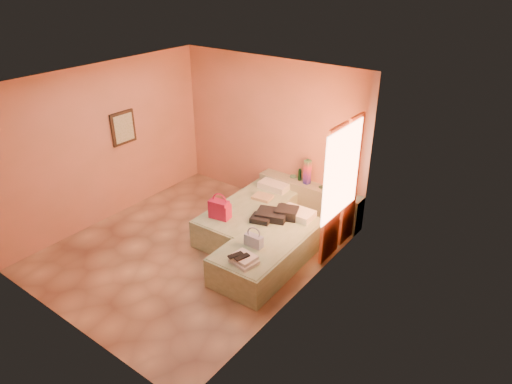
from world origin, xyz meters
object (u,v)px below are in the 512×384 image
Objects in this scene: flower_vase at (347,187)px; blue_handbag at (254,241)px; bed_left at (248,217)px; water_bottle at (300,175)px; headboard_ledge at (309,200)px; magenta_handbag at (220,209)px; towel_stack at (244,260)px; bed_right at (269,251)px; green_book at (324,188)px.

blue_handbag is (-0.46, -2.09, -0.20)m from flower_vase.
water_bottle reaches higher than bed_left.
bed_left is 1.80m from flower_vase.
headboard_ledge is 0.84m from flower_vase.
magenta_handbag is (-0.11, -0.62, 0.41)m from bed_left.
water_bottle is at bearing 104.23° from towel_stack.
magenta_handbag is (-1.01, 0.02, 0.41)m from bed_right.
towel_stack is at bearing -44.33° from magenta_handbag.
headboard_ledge is 0.45m from green_book.
bed_left is 1.32m from blue_handbag.
water_bottle is at bearing 105.85° from bed_right.
water_bottle is at bearing 168.56° from headboard_ledge.
magenta_handbag is 0.98× the size of towel_stack.
flower_vase is at bearing 1.49° from water_bottle.
headboard_ledge reaches higher than bed_right.
flower_vase reaches higher than bed_right.
blue_handbag reaches higher than green_book.
water_bottle reaches higher than bed_right.
green_book reaches higher than headboard_ledge.
bed_right is 5.71× the size of towel_stack.
bed_left is 9.01× the size of water_bottle.
headboard_ledge is 1.73m from bed_right.
magenta_handbag reaches higher than bed_right.
bed_left is 11.51× the size of green_book.
headboard_ledge is 5.86× the size of towel_stack.
magenta_handbag is (-1.41, -1.76, -0.13)m from flower_vase.
headboard_ledge is at bearing 98.37° from bed_right.
towel_stack is (0.38, -2.44, 0.23)m from headboard_ledge.
water_bottle is (-0.25, 0.05, 0.44)m from headboard_ledge.
magenta_handbag is at bearing 145.08° from towel_stack.
bed_left is at bearing -119.60° from headboard_ledge.
flower_vase is 0.81× the size of magenta_handbag.
bed_right is at bearing -72.55° from water_bottle.
headboard_ledge is 7.24× the size of blue_handbag.
flower_vase is (0.69, 0.08, 0.46)m from headboard_ledge.
blue_handbag is at bearing -102.94° from bed_right.
blue_handbag is at bearing -50.46° from bed_left.
green_book is 2.04m from blue_handbag.
headboard_ledge is 0.51m from water_bottle.
green_book is 1.97m from magenta_handbag.
blue_handbag is (-0.06, -2.03, -0.07)m from green_book.
headboard_ledge is at bearing -11.44° from water_bottle.
towel_stack is at bearing -81.13° from headboard_ledge.
flower_vase is at bearing 75.85° from bed_right.
bed_left is 1.72m from towel_stack.
water_bottle is at bearing -162.33° from green_book.
magenta_handbag is at bearing -128.67° from flower_vase.
magenta_handbag reaches higher than headboard_ledge.
water_bottle reaches higher than magenta_handbag.
towel_stack reaches higher than bed_right.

